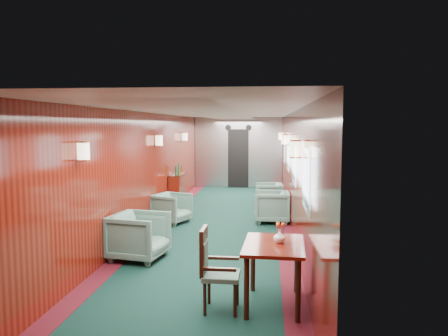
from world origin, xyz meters
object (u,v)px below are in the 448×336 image
object	(u,v)px
dining_table	(274,254)
armchair_left_near	(139,236)
credenza	(178,190)
armchair_right_far	(269,195)
armchair_left_far	(172,208)
armchair_right_near	(272,207)
side_chair	(214,266)

from	to	relation	value
dining_table	armchair_left_near	size ratio (longest dim) A/B	1.26
credenza	armchair_right_far	bearing A→B (deg)	3.84
armchair_left_far	armchair_right_near	xyz separation A→B (m)	(2.18, 0.28, 0.02)
credenza	armchair_left_far	xyz separation A→B (m)	(0.26, -1.89, -0.12)
credenza	armchair_right_near	world-z (taller)	credenza
credenza	armchair_right_near	xyz separation A→B (m)	(2.44, -1.60, -0.10)
armchair_left_near	armchair_left_far	distance (m)	2.61
dining_table	armchair_left_near	xyz separation A→B (m)	(-2.11, 1.60, -0.26)
dining_table	armchair_left_far	xyz separation A→B (m)	(-2.17, 4.21, -0.30)
credenza	dining_table	bearing A→B (deg)	-68.29
armchair_left_near	armchair_left_far	xyz separation A→B (m)	(-0.05, 2.61, -0.05)
armchair_right_near	armchair_right_far	bearing A→B (deg)	-178.59
side_chair	armchair_left_near	size ratio (longest dim) A/B	1.18
dining_table	side_chair	xyz separation A→B (m)	(-0.69, -0.20, -0.11)
side_chair	armchair_right_far	xyz separation A→B (m)	(0.65, 6.45, -0.21)
armchair_right_near	armchair_right_far	size ratio (longest dim) A/B	1.09
credenza	armchair_right_near	distance (m)	2.92
dining_table	credenza	xyz separation A→B (m)	(-2.43, 6.09, -0.18)
side_chair	credenza	distance (m)	6.53
armchair_right_near	armchair_left_near	bearing A→B (deg)	-36.71
credenza	side_chair	bearing A→B (deg)	-74.59
dining_table	side_chair	bearing A→B (deg)	-161.20
armchair_right_near	side_chair	bearing A→B (deg)	-8.93
side_chair	armchair_left_far	size ratio (longest dim) A/B	1.35
armchair_left_near	armchair_right_far	size ratio (longest dim) A/B	1.18
armchair_left_near	side_chair	bearing A→B (deg)	-131.61
dining_table	armchair_left_far	world-z (taller)	dining_table
dining_table	armchair_left_far	distance (m)	4.74
dining_table	armchair_right_near	world-z (taller)	dining_table
armchair_right_near	armchair_right_far	world-z (taller)	armchair_right_near
dining_table	armchair_right_near	bearing A→B (deg)	92.57
armchair_left_far	side_chair	bearing A→B (deg)	-139.86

